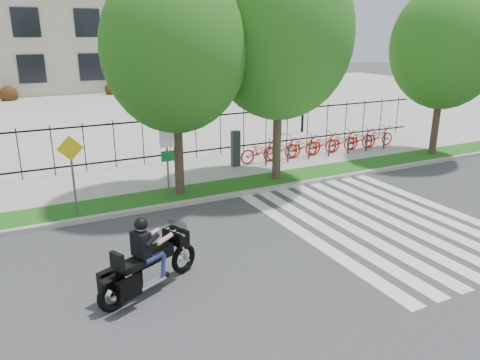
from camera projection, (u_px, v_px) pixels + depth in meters
name	position (u px, v px, depth m)	size (l,w,h in m)	color
ground	(241.00, 254.00, 12.32)	(120.00, 120.00, 0.00)	#363739
curb	(186.00, 203.00, 15.78)	(60.00, 0.20, 0.15)	#A09E97
grass_verge	(178.00, 195.00, 16.50)	(60.00, 1.50, 0.15)	#185314
sidewalk	(157.00, 177.00, 18.63)	(60.00, 3.50, 0.15)	gray
plaza	(84.00, 112.00, 33.57)	(80.00, 34.00, 0.10)	gray
crosswalk_stripes	(381.00, 222.00, 14.39)	(5.70, 8.00, 0.01)	silver
iron_fence	(143.00, 141.00, 19.79)	(30.00, 0.06, 2.00)	black
lamp_post_right	(304.00, 77.00, 25.84)	(1.06, 0.70, 4.25)	black
street_tree_1	(174.00, 49.00, 15.03)	(4.75, 4.75, 7.65)	#31261B
street_tree_2	(279.00, 34.00, 16.59)	(5.30, 5.30, 8.41)	#31261B
street_tree_3	(445.00, 47.00, 20.39)	(4.73, 4.73, 7.53)	#31261B
bike_share_station	(322.00, 143.00, 21.60)	(8.93, 0.87, 1.50)	#2D2D33
sign_pole_regulatory	(167.00, 153.00, 15.50)	(0.50, 0.09, 2.50)	#59595B
sign_pole_warning	(72.00, 164.00, 14.20)	(0.78, 0.09, 2.49)	#59595B
motorcycle_rider	(149.00, 261.00, 10.40)	(2.63, 1.53, 2.18)	black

